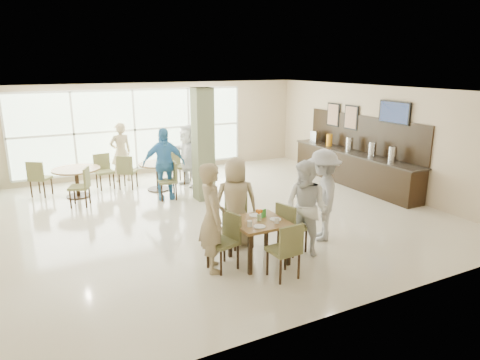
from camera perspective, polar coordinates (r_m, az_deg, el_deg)
name	(u,v)px	position (r m, az deg, el deg)	size (l,w,h in m)	color
ground	(208,215)	(9.84, -4.25, -4.69)	(10.00, 10.00, 0.00)	beige
room_shell	(207,142)	(9.40, -4.45, 5.12)	(10.00, 10.00, 10.00)	white
window_bank	(135,130)	(13.50, -13.85, 6.50)	(7.00, 0.04, 7.00)	silver
column	(203,145)	(10.69, -4.95, 4.69)	(0.45, 0.45, 2.80)	#757E58
main_table	(259,226)	(7.40, 2.54, -6.17)	(0.89, 0.89, 0.75)	brown
round_table_left	(76,174)	(11.79, -20.97, 0.70)	(1.20, 1.20, 0.75)	brown
round_table_right	(158,170)	(11.84, -10.91, 1.31)	(1.01, 1.01, 0.75)	brown
chairs_main_table	(260,235)	(7.50, 2.62, -7.30)	(1.96, 1.90, 0.95)	brown
chairs_table_left	(75,179)	(11.85, -21.11, 0.17)	(2.17, 1.94, 0.95)	brown
chairs_table_right	(159,173)	(11.87, -10.72, 0.96)	(2.16, 2.03, 0.95)	brown
tabletop_clutter	(260,218)	(7.33, 2.66, -5.02)	(0.74, 0.71, 0.21)	white
buffet_counter	(353,166)	(12.57, 14.85, 1.87)	(0.64, 4.70, 1.95)	black
wall_tv	(394,112)	(11.70, 19.90, 8.47)	(0.06, 1.00, 0.58)	black
framed_art_a	(351,117)	(12.87, 14.61, 8.07)	(0.05, 0.55, 0.70)	black
framed_art_b	(333,115)	(13.48, 12.34, 8.51)	(0.05, 0.55, 0.70)	black
teen_left	(212,218)	(7.02, -3.74, -5.03)	(0.67, 0.44, 1.84)	tan
teen_far	(236,202)	(8.02, -0.59, -2.91)	(0.83, 0.45, 1.70)	tan
teen_right	(306,209)	(7.70, 8.81, -3.79)	(0.84, 0.65, 1.72)	white
teen_standing	(323,195)	(8.41, 10.95, -2.00)	(1.16, 0.67, 1.79)	#B0B0B2
adult_a	(164,164)	(10.96, -10.12, 2.15)	(1.07, 0.61, 1.82)	#4595D1
adult_b	(188,155)	(12.06, -6.94, 3.29)	(1.62, 0.70, 1.75)	white
adult_standing	(121,152)	(12.89, -15.60, 3.57)	(0.63, 0.41, 1.73)	tan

